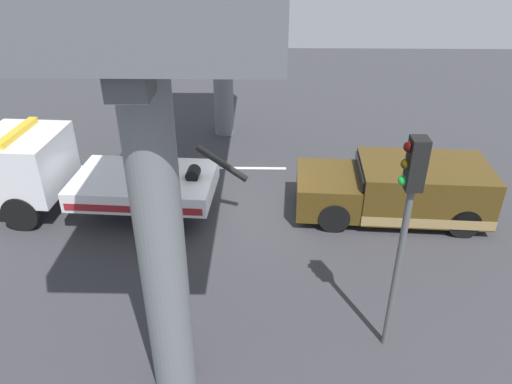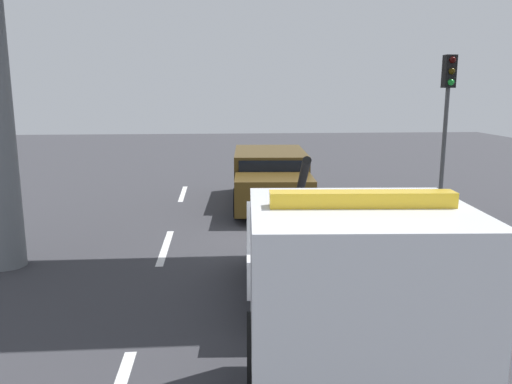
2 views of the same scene
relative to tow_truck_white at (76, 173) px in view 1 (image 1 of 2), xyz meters
name	(u,v)px [view 1 (image 1 of 2)]	position (x,y,z in m)	size (l,w,h in m)	color
ground_plane	(244,214)	(-4.69, 0.04, -1.25)	(60.00, 40.00, 0.10)	#38383D
lane_stripe_west	(426,170)	(-10.69, -2.78, -1.20)	(2.60, 0.16, 0.01)	silver
lane_stripe_mid	(248,168)	(-4.69, -2.78, -1.20)	(2.60, 0.16, 0.01)	silver
lane_stripe_east	(72,167)	(1.31, -2.78, -1.20)	(2.60, 0.16, 0.01)	silver
tow_truck_white	(76,173)	(0.00, 0.00, 0.00)	(7.31, 2.72, 2.46)	white
towed_van_green	(400,190)	(-9.05, 0.05, -0.42)	(5.31, 2.47, 1.58)	#4C3814
traffic_light_near	(408,205)	(-7.67, 4.91, 2.03)	(0.39, 0.32, 4.44)	#515456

